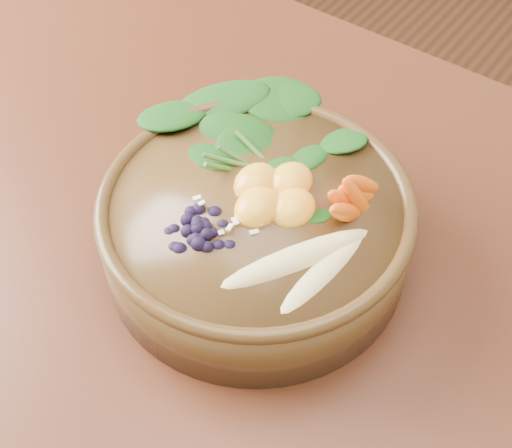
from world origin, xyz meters
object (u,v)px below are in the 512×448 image
object	(u,v)px
dining_table	(334,348)
banana_halves	(311,254)
carrot_cluster	(365,176)
stoneware_bowl	(256,230)
kale_heap	(287,132)
mandarin_cluster	(275,184)
blueberry_pile	(197,215)

from	to	relation	value
dining_table	banana_halves	size ratio (longest dim) A/B	9.21
carrot_cluster	stoneware_bowl	bearing A→B (deg)	-123.69
dining_table	carrot_cluster	bearing A→B (deg)	110.72
kale_heap	carrot_cluster	size ratio (longest dim) A/B	2.38
mandarin_cluster	dining_table	bearing A→B (deg)	-9.27
banana_halves	mandarin_cluster	size ratio (longest dim) A/B	1.65
stoneware_bowl	mandarin_cluster	bearing A→B (deg)	59.69
banana_halves	blueberry_pile	size ratio (longest dim) A/B	1.13
kale_heap	banana_halves	xyz separation A→B (m)	(0.11, -0.12, -0.01)
blueberry_pile	banana_halves	bearing A→B (deg)	14.51
stoneware_bowl	kale_heap	xyz separation A→B (m)	(-0.02, 0.08, 0.07)
kale_heap	mandarin_cluster	bearing A→B (deg)	-65.76
mandarin_cluster	blueberry_pile	bearing A→B (deg)	-113.24
dining_table	blueberry_pile	xyz separation A→B (m)	(-0.14, -0.07, 0.21)
dining_table	blueberry_pile	size ratio (longest dim) A/B	10.44
carrot_cluster	mandarin_cluster	world-z (taller)	carrot_cluster
mandarin_cluster	blueberry_pile	distance (m)	0.09
dining_table	kale_heap	world-z (taller)	kale_heap
stoneware_bowl	carrot_cluster	size ratio (longest dim) A/B	3.62
kale_heap	carrot_cluster	bearing A→B (deg)	-13.46
stoneware_bowl	kale_heap	bearing A→B (deg)	102.90
carrot_cluster	mandarin_cluster	distance (m)	0.09
banana_halves	blueberry_pile	bearing A→B (deg)	-141.51
stoneware_bowl	blueberry_pile	bearing A→B (deg)	-111.11
dining_table	stoneware_bowl	bearing A→B (deg)	-179.32
kale_heap	mandarin_cluster	distance (m)	0.07
carrot_cluster	dining_table	bearing A→B (deg)	-45.31
dining_table	blueberry_pile	world-z (taller)	blueberry_pile
dining_table	carrot_cluster	xyz separation A→B (m)	(-0.02, 0.06, 0.23)
stoneware_bowl	mandarin_cluster	size ratio (longest dim) A/B	3.15
banana_halves	mandarin_cluster	world-z (taller)	mandarin_cluster
stoneware_bowl	blueberry_pile	size ratio (longest dim) A/B	2.16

